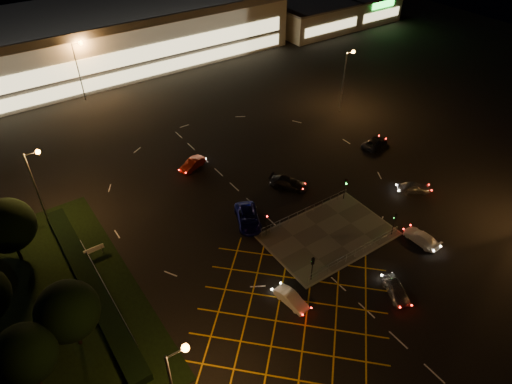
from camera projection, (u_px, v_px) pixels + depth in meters
ground at (304, 232)px, 52.81m from camera, size 180.00×180.00×0.00m
pedestrian_island at (329, 235)px, 52.37m from camera, size 14.00×9.00×0.12m
grass_verge at (41, 309)px, 44.20m from camera, size 18.00×30.00×0.08m
hedge at (91, 283)px, 46.15m from camera, size 2.00×26.00×1.00m
supermarket at (107, 36)px, 89.91m from camera, size 72.00×26.50×10.50m
retail_unit_a at (312, 16)px, 106.53m from camera, size 18.80×14.80×6.35m
retail_unit_b at (361, 5)px, 113.66m from camera, size 14.80×14.80×6.35m
streetlight_sw at (177, 382)px, 31.34m from camera, size 1.78×0.56×10.03m
streetlight_nw at (37, 179)px, 50.00m from camera, size 1.78×0.56×10.03m
streetlight_ne at (346, 73)px, 72.72m from camera, size 1.78×0.56×10.03m
streetlight_far_left at (79, 63)px, 75.79m from camera, size 1.78×0.56×10.03m
streetlight_far_right at (268, 18)px, 94.94m from camera, size 1.78×0.56×10.03m
signal_sw at (313, 264)px, 45.67m from camera, size 0.28×0.30×3.15m
signal_se at (395, 220)px, 51.03m from camera, size 0.28×0.30×3.15m
signal_nw at (266, 221)px, 50.87m from camera, size 0.28×0.30×3.15m
signal_ne at (345, 184)px, 56.23m from camera, size 0.28×0.30×3.15m
tree_a at (25, 355)px, 35.46m from camera, size 5.04×5.04×6.86m
tree_c at (7, 225)px, 46.40m from camera, size 5.76×5.76×7.84m
tree_e at (68, 311)px, 38.36m from camera, size 5.40×5.40×7.35m
car_near_silver at (396, 290)px, 45.25m from camera, size 3.04×4.34×1.37m
car_queue_white at (291, 299)px, 44.43m from camera, size 1.79×3.89×1.23m
car_left_blue at (248, 218)px, 53.71m from camera, size 4.56×6.17×1.56m
car_far_dkgrey at (288, 183)px, 59.17m from camera, size 4.59×5.17×1.44m
car_right_silver at (414, 187)px, 58.48m from camera, size 4.25×3.64×1.38m
car_circ_red at (192, 164)px, 62.68m from camera, size 4.39×2.87×1.37m
car_east_grey at (375, 143)px, 67.17m from camera, size 4.95×3.02×1.28m
car_approach_white at (422, 238)px, 51.21m from camera, size 1.82×4.36×1.26m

